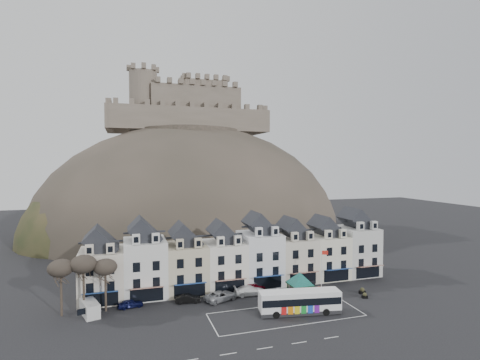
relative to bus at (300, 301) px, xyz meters
name	(u,v)px	position (x,y,z in m)	size (l,w,h in m)	color
ground	(277,320)	(-4.10, -1.12, -1.85)	(300.00, 300.00, 0.00)	black
coach_bay_markings	(286,315)	(-2.10, 0.13, -1.85)	(22.00, 7.50, 0.01)	silver
townhouse_terrace	(243,256)	(-3.95, 14.85, 3.44)	(54.40, 9.35, 11.80)	beige
castle_hill	(195,232)	(-2.85, 67.83, -1.75)	(100.00, 76.00, 68.00)	#343128
castle	(188,108)	(-3.59, 74.81, 38.34)	(50.20, 22.20, 22.00)	#61584A
tree_left_far	(61,269)	(-33.10, 9.38, 5.04)	(3.61, 3.61, 8.24)	#332820
tree_left_mid	(83,265)	(-30.10, 9.38, 5.39)	(3.78, 3.78, 8.64)	#332820
tree_left_near	(105,267)	(-27.10, 9.38, 4.70)	(3.43, 3.43, 7.84)	#332820
bus	(300,301)	(0.00, 0.00, 0.00)	(12.18, 4.69, 3.36)	#262628
bus_shelter	(300,278)	(2.51, 4.99, 1.60)	(7.00, 7.00, 4.45)	#113319
red_buoy	(319,292)	(5.90, 4.72, -0.91)	(1.49, 1.49, 1.84)	black
flagpole	(322,269)	(7.09, 5.99, 2.51)	(1.05, 0.43, 7.65)	silver
white_van	(90,309)	(-29.23, 8.38, -0.84)	(3.18, 4.79, 2.02)	silver
planter_west	(365,295)	(12.90, 2.38, -1.41)	(1.02, 0.69, 0.93)	black
planter_east	(362,291)	(13.77, 4.25, -1.35)	(1.14, 0.74, 1.05)	black
car_navy	(130,303)	(-23.60, 9.64, -1.22)	(1.51, 3.75, 1.28)	#0B0F39
car_black	(188,299)	(-14.90, 8.98, -1.19)	(1.40, 4.01, 1.32)	black
car_silver	(221,296)	(-9.70, 8.38, -1.09)	(2.54, 5.42, 1.53)	#9D9FA4
car_white	(250,291)	(-4.50, 9.27, -1.08)	(2.18, 5.37, 1.56)	white
car_maroon	(254,287)	(-3.30, 10.88, -1.15)	(1.68, 4.17, 1.42)	#5C0511
car_charcoal	(302,282)	(5.90, 10.88, -1.10)	(1.59, 4.56, 1.50)	black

